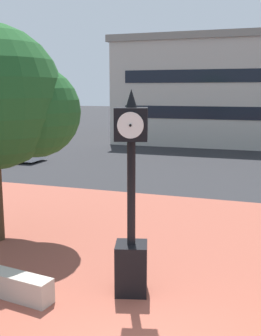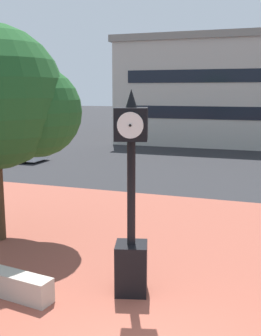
# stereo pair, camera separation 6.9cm
# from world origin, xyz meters

# --- Properties ---
(plaza_brick_paving) EXTENTS (44.00, 14.35, 0.01)m
(plaza_brick_paving) POSITION_xyz_m (0.00, 3.18, 0.00)
(plaza_brick_paving) COLOR brown
(plaza_brick_paving) RESTS_ON ground
(street_clock) EXTENTS (0.78, 0.78, 4.09)m
(street_clock) POSITION_xyz_m (-0.93, 2.31, 1.70)
(street_clock) COLOR black
(street_clock) RESTS_ON ground
(plaza_tree) EXTENTS (4.06, 3.78, 5.77)m
(plaza_tree) POSITION_xyz_m (-5.19, 4.17, 3.79)
(plaza_tree) COLOR #42301E
(plaza_tree) RESTS_ON ground
(car_street_mid) EXTENTS (4.20, 1.88, 1.28)m
(car_street_mid) POSITION_xyz_m (-13.16, 15.52, 0.57)
(car_street_mid) COLOR silver
(car_street_mid) RESTS_ON ground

